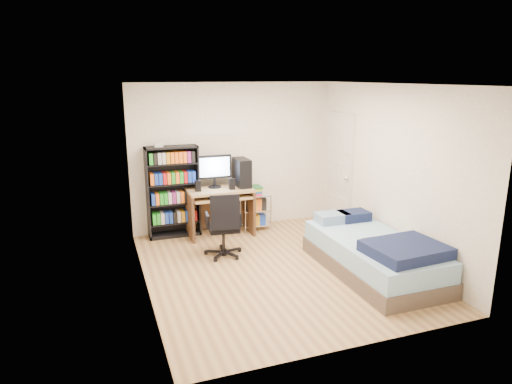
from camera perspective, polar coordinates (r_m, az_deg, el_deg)
name	(u,v)px	position (r m, az deg, el deg)	size (l,w,h in m)	color
room	(277,181)	(6.02, 2.65, 1.34)	(3.58, 4.08, 2.58)	tan
media_shelf	(173,191)	(7.58, -10.34, 0.15)	(0.85, 0.28, 1.57)	black
computer_desk	(225,192)	(7.62, -3.90, 0.03)	(1.06, 0.62, 1.34)	tan
office_chair	(224,236)	(6.75, -4.03, -5.54)	(0.64, 0.64, 0.98)	black
wire_cart	(256,201)	(7.87, -0.03, -1.15)	(0.50, 0.37, 0.77)	silver
bed	(374,254)	(6.40, 14.55, -7.53)	(1.07, 2.14, 0.61)	brown
door	(340,171)	(8.01, 10.44, 2.56)	(0.12, 0.80, 2.00)	silver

